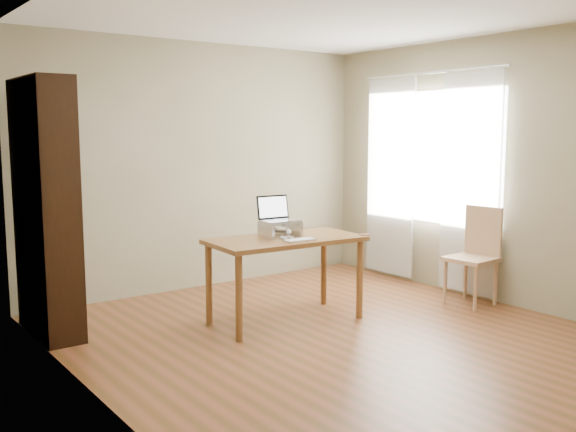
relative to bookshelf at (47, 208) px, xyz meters
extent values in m
cube|color=#553616|center=(1.83, -1.55, -1.06)|extent=(4.00, 4.50, 0.02)
cube|color=white|center=(1.83, -1.55, 1.56)|extent=(4.00, 4.50, 0.02)
cube|color=#7D7A54|center=(1.83, 0.71, 0.25)|extent=(4.00, 0.02, 2.60)
cube|color=#7D7A54|center=(-0.18, -1.55, 0.25)|extent=(0.02, 4.50, 2.60)
cube|color=#7D7A54|center=(3.84, -1.55, 0.25)|extent=(0.02, 4.50, 2.60)
cube|color=white|center=(3.81, -0.75, 0.35)|extent=(0.01, 1.80, 1.40)
cube|color=black|center=(-0.01, -0.43, 0.00)|extent=(0.30, 0.04, 2.10)
cube|color=black|center=(-0.01, 0.43, 0.00)|extent=(0.30, 0.04, 2.10)
cube|color=black|center=(-0.15, 0.00, 0.00)|extent=(0.02, 0.90, 2.10)
cube|color=black|center=(-0.01, 0.00, -1.02)|extent=(0.30, 0.84, 0.02)
cube|color=black|center=(0.02, 0.00, -0.85)|extent=(0.20, 0.78, 0.28)
cube|color=black|center=(-0.01, 0.00, -0.68)|extent=(0.30, 0.84, 0.03)
cube|color=black|center=(0.02, 0.00, -0.51)|extent=(0.20, 0.78, 0.28)
cube|color=black|center=(-0.01, 0.00, -0.34)|extent=(0.30, 0.84, 0.02)
cube|color=black|center=(0.02, 0.00, -0.17)|extent=(0.20, 0.78, 0.28)
cube|color=black|center=(-0.01, 0.00, 0.00)|extent=(0.30, 0.84, 0.02)
cube|color=black|center=(0.02, 0.00, 0.17)|extent=(0.20, 0.78, 0.28)
cube|color=black|center=(-0.01, 0.00, 0.34)|extent=(0.30, 0.84, 0.02)
cube|color=black|center=(0.02, 0.00, 0.51)|extent=(0.20, 0.78, 0.28)
cube|color=black|center=(-0.01, 0.00, 0.68)|extent=(0.30, 0.84, 0.02)
cube|color=black|center=(0.02, 0.00, 0.85)|extent=(0.20, 0.78, 0.28)
cube|color=black|center=(-0.01, 0.00, 1.02)|extent=(0.30, 0.84, 0.03)
cube|color=white|center=(3.75, -1.30, 0.10)|extent=(0.03, 0.70, 2.20)
cube|color=white|center=(3.75, -0.20, 0.10)|extent=(0.03, 0.70, 2.20)
cylinder|color=silver|center=(3.75, -0.75, 1.23)|extent=(0.03, 1.90, 0.03)
cube|color=brown|center=(1.77, -0.89, -0.32)|extent=(1.39, 0.77, 0.04)
cylinder|color=brown|center=(1.16, -0.61, -0.70)|extent=(0.06, 0.06, 0.71)
cylinder|color=brown|center=(2.38, -0.61, -0.70)|extent=(0.06, 0.06, 0.71)
cylinder|color=brown|center=(1.16, -1.17, -0.70)|extent=(0.06, 0.06, 0.71)
cylinder|color=brown|center=(2.38, -1.17, -0.70)|extent=(0.06, 0.06, 0.71)
cube|color=silver|center=(1.62, -0.81, -0.24)|extent=(0.03, 0.25, 0.12)
cube|color=silver|center=(1.91, -0.81, -0.24)|extent=(0.03, 0.25, 0.12)
cube|color=silver|center=(1.77, -0.81, -0.17)|extent=(0.32, 0.25, 0.01)
cube|color=silver|center=(1.77, -0.81, -0.16)|extent=(0.33, 0.24, 0.02)
cube|color=black|center=(1.77, -0.68, -0.05)|extent=(0.32, 0.07, 0.21)
cube|color=white|center=(1.77, -0.69, -0.05)|extent=(0.29, 0.06, 0.18)
cube|color=silver|center=(1.76, -1.11, -0.29)|extent=(0.28, 0.13, 0.02)
cube|color=white|center=(1.76, -1.11, -0.28)|extent=(0.26, 0.11, 0.00)
cylinder|color=brown|center=(2.43, -1.19, -0.30)|extent=(0.11, 0.11, 0.01)
ellipsoid|color=#443F36|center=(1.74, -0.78, -0.23)|extent=(0.18, 0.39, 0.13)
ellipsoid|color=#443F36|center=(1.74, -0.67, -0.24)|extent=(0.16, 0.17, 0.12)
ellipsoid|color=#443F36|center=(1.74, -0.97, -0.21)|extent=(0.10, 0.10, 0.10)
ellipsoid|color=silver|center=(1.74, -0.93, -0.25)|extent=(0.09, 0.09, 0.08)
sphere|color=silver|center=(1.74, -1.01, -0.23)|extent=(0.05, 0.05, 0.05)
cone|color=#443F36|center=(1.71, -0.97, -0.17)|extent=(0.03, 0.04, 0.04)
cone|color=#443F36|center=(1.77, -0.97, -0.17)|extent=(0.03, 0.04, 0.04)
cylinder|color=silver|center=(1.71, -0.98, -0.28)|extent=(0.03, 0.09, 0.03)
cylinder|color=silver|center=(1.77, -0.98, -0.28)|extent=(0.03, 0.09, 0.03)
cylinder|color=#443F36|center=(1.83, -0.65, -0.28)|extent=(0.14, 0.21, 0.03)
cube|color=tan|center=(3.53, -1.52, -0.60)|extent=(0.45, 0.45, 0.04)
cylinder|color=tan|center=(3.36, -1.69, -0.83)|extent=(0.04, 0.04, 0.45)
cylinder|color=tan|center=(3.70, -1.69, -0.83)|extent=(0.04, 0.04, 0.45)
cylinder|color=tan|center=(3.36, -1.35, -0.83)|extent=(0.04, 0.04, 0.45)
cylinder|color=tan|center=(3.70, -1.35, -0.83)|extent=(0.04, 0.04, 0.45)
cube|color=tan|center=(3.72, -1.52, -0.35)|extent=(0.06, 0.40, 0.50)
camera|label=1|loc=(-1.50, -5.34, 0.63)|focal=40.00mm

